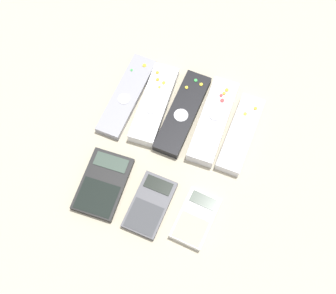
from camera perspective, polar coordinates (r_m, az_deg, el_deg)
ground_plane at (r=0.99m, az=-0.73°, el=-2.06°), size 3.00×3.00×0.00m
remote_0 at (r=1.05m, az=-5.03°, el=6.25°), size 0.06×0.21×0.02m
remote_1 at (r=1.03m, az=-1.68°, el=5.26°), size 0.07×0.20×0.03m
remote_2 at (r=1.03m, az=1.88°, el=4.13°), size 0.06×0.21×0.02m
remote_3 at (r=1.02m, az=5.54°, el=3.19°), size 0.06×0.20×0.03m
remote_4 at (r=1.02m, az=8.84°, el=1.59°), size 0.05×0.18×0.02m
calculator_0 at (r=0.97m, az=-7.91°, el=-4.47°), size 0.10×0.14×0.01m
calculator_1 at (r=0.95m, az=-2.22°, el=-7.05°), size 0.07×0.13×0.01m
calculator_2 at (r=0.94m, az=3.39°, el=-8.67°), size 0.07×0.12×0.02m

